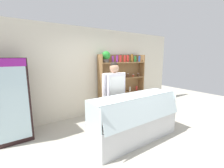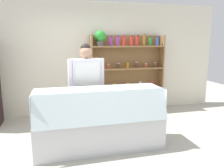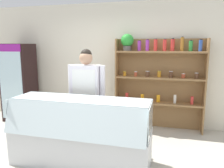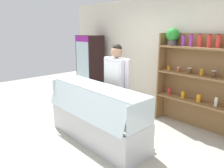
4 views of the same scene
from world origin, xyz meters
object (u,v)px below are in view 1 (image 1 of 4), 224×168
Objects in this scene: shelving_unit at (120,77)px; shop_clerk at (114,90)px; drinks_fridge at (12,100)px; deli_display_case at (134,126)px.

shelving_unit is 1.61m from shop_clerk.
drinks_fridge reaches higher than shop_clerk.
shelving_unit reaches higher than deli_display_case.
drinks_fridge is at bearing 156.31° from shop_clerk.
shelving_unit is at bearing 46.99° from shop_clerk.
deli_display_case is 1.21× the size of shop_clerk.
drinks_fridge reaches higher than deli_display_case.
shelving_unit is at bearing 4.93° from drinks_fridge.
deli_display_case is at bearing -118.86° from shelving_unit.
shelving_unit reaches higher than shop_clerk.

